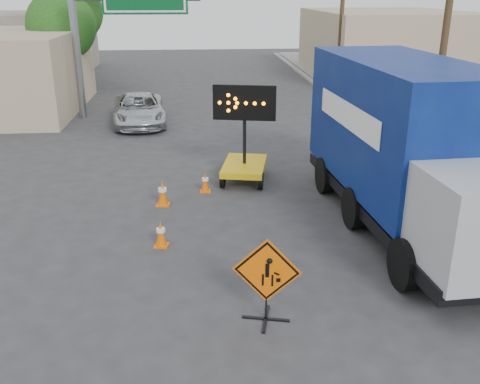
{
  "coord_description": "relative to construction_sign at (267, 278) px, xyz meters",
  "views": [
    {
      "loc": [
        -0.91,
        -8.96,
        6.03
      ],
      "look_at": [
        0.09,
        2.77,
        1.55
      ],
      "focal_mm": 40.0,
      "sensor_mm": 36.0,
      "label": 1
    }
  ],
  "objects": [
    {
      "name": "cone_c",
      "position": [
        -1.0,
        7.16,
        -0.59
      ],
      "size": [
        0.34,
        0.34,
        0.65
      ],
      "rotation": [
        0.0,
        0.0,
        -0.01
      ],
      "color": "#E95C04",
      "rests_on": "ground"
    },
    {
      "name": "utility_pole_far",
      "position": [
        7.66,
        24.2,
        3.77
      ],
      "size": [
        1.8,
        0.26,
        9.0
      ],
      "color": "#48361E",
      "rests_on": "ground"
    },
    {
      "name": "cone_a",
      "position": [
        -2.19,
        3.4,
        -0.58
      ],
      "size": [
        0.4,
        0.4,
        0.68
      ],
      "rotation": [
        0.0,
        0.0,
        -0.18
      ],
      "color": "#E95C04",
      "rests_on": "ground"
    },
    {
      "name": "ground",
      "position": [
        -0.34,
        0.2,
        -0.92
      ],
      "size": [
        100.0,
        100.0,
        0.0
      ],
      "primitive_type": "plane",
      "color": "#2D2D30",
      "rests_on": "ground"
    },
    {
      "name": "building_right_far",
      "position": [
        12.66,
        30.2,
        1.38
      ],
      "size": [
        10.0,
        14.0,
        4.6
      ],
      "primitive_type": "cube",
      "color": "tan",
      "rests_on": "ground"
    },
    {
      "name": "curb_right",
      "position": [
        6.86,
        15.2,
        -0.86
      ],
      "size": [
        0.4,
        60.0,
        0.12
      ],
      "primitive_type": "cube",
      "color": "gray",
      "rests_on": "ground"
    },
    {
      "name": "utility_pole_near",
      "position": [
        7.66,
        10.2,
        3.77
      ],
      "size": [
        1.8,
        0.26,
        9.0
      ],
      "color": "#48361E",
      "rests_on": "ground"
    },
    {
      "name": "pickup_truck",
      "position": [
        -3.89,
        16.52,
        -0.22
      ],
      "size": [
        2.88,
        5.28,
        1.4
      ],
      "primitive_type": "imported",
      "rotation": [
        0.0,
        0.0,
        0.11
      ],
      "color": "silver",
      "rests_on": "ground"
    },
    {
      "name": "storefront_left_far",
      "position": [
        -15.34,
        34.2,
        1.28
      ],
      "size": [
        12.0,
        10.0,
        4.4
      ],
      "primitive_type": "cube",
      "color": "gray",
      "rests_on": "ground"
    },
    {
      "name": "tree_left_far",
      "position": [
        -9.34,
        30.2,
        3.68
      ],
      "size": [
        4.1,
        4.1,
        6.66
      ],
      "color": "#48361E",
      "rests_on": "ground"
    },
    {
      "name": "sidewalk_right",
      "position": [
        9.16,
        15.2,
        -0.84
      ],
      "size": [
        4.0,
        60.0,
        0.15
      ],
      "primitive_type": "cube",
      "color": "gray",
      "rests_on": "ground"
    },
    {
      "name": "box_truck",
      "position": [
        4.21,
        4.14,
        1.05
      ],
      "size": [
        3.33,
        9.27,
        4.34
      ],
      "rotation": [
        0.0,
        0.0,
        0.06
      ],
      "color": "black",
      "rests_on": "ground"
    },
    {
      "name": "tree_left_near",
      "position": [
        -8.34,
        22.2,
        3.25
      ],
      "size": [
        3.71,
        3.71,
        6.03
      ],
      "color": "#48361E",
      "rests_on": "ground"
    },
    {
      "name": "arrow_board",
      "position": [
        0.33,
        8.12,
        -0.21
      ],
      "size": [
        2.0,
        2.47,
        3.2
      ],
      "rotation": [
        0.0,
        0.0,
        -0.2
      ],
      "color": "gold",
      "rests_on": "ground"
    },
    {
      "name": "cone_b",
      "position": [
        -2.29,
        6.13,
        -0.53
      ],
      "size": [
        0.44,
        0.44,
        0.77
      ],
      "rotation": [
        0.0,
        0.0,
        -0.15
      ],
      "color": "#E95C04",
      "rests_on": "ground"
    },
    {
      "name": "construction_sign",
      "position": [
        0.0,
        0.0,
        0.0
      ],
      "size": [
        1.28,
        0.92,
        1.74
      ],
      "rotation": [
        0.0,
        0.0,
        -0.23
      ],
      "color": "black",
      "rests_on": "ground"
    },
    {
      "name": "highway_gantry",
      "position": [
        -4.78,
        18.16,
        4.15
      ],
      "size": [
        6.18,
        0.38,
        6.9
      ],
      "color": "slate",
      "rests_on": "ground"
    }
  ]
}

